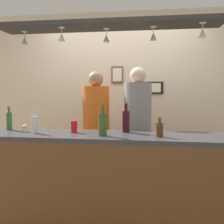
{
  "coord_description": "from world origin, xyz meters",
  "views": [
    {
      "loc": [
        0.4,
        -2.78,
        1.42
      ],
      "look_at": [
        0.0,
        0.1,
        1.16
      ],
      "focal_mm": 40.11,
      "sensor_mm": 36.0,
      "label": 1
    }
  ],
  "objects": [
    {
      "name": "picture_frame_crest",
      "position": [
        -0.05,
        1.06,
        1.65
      ],
      "size": [
        0.18,
        0.02,
        0.26
      ],
      "color": "brown",
      "rests_on": "back_wall"
    },
    {
      "name": "bottle_soda_clear",
      "position": [
        -0.72,
        -0.4,
        1.07
      ],
      "size": [
        0.06,
        0.06,
        0.23
      ],
      "color": "silver",
      "rests_on": "bar_counter"
    },
    {
      "name": "drink_can",
      "position": [
        -0.34,
        -0.3,
        1.04
      ],
      "size": [
        0.07,
        0.07,
        0.12
      ],
      "primitive_type": "cylinder",
      "color": "red",
      "rests_on": "bar_counter"
    },
    {
      "name": "person_left_orange_shirt",
      "position": [
        -0.24,
        0.34,
        1.0
      ],
      "size": [
        0.34,
        0.34,
        1.65
      ],
      "color": "#2D334C",
      "rests_on": "ground_plane"
    },
    {
      "name": "back_wall",
      "position": [
        0.0,
        1.1,
        1.3
      ],
      "size": [
        4.4,
        0.06,
        2.6
      ],
      "primitive_type": "cube",
      "color": "beige",
      "rests_on": "ground_plane"
    },
    {
      "name": "overhead_glass_rack",
      "position": [
        0.0,
        -0.3,
        2.05
      ],
      "size": [
        2.2,
        0.36,
        0.04
      ],
      "primitive_type": "cube",
      "color": "black"
    },
    {
      "name": "picture_frame_lower_pair",
      "position": [
        0.49,
        1.06,
        1.45
      ],
      "size": [
        0.3,
        0.02,
        0.18
      ],
      "color": "black",
      "rests_on": "back_wall"
    },
    {
      "name": "cupcake",
      "position": [
        -0.86,
        -0.33,
        1.02
      ],
      "size": [
        0.06,
        0.06,
        0.08
      ],
      "color": "beige",
      "rests_on": "bar_counter"
    },
    {
      "name": "bottle_beer_brown_stubby",
      "position": [
        0.52,
        -0.42,
        1.05
      ],
      "size": [
        0.07,
        0.07,
        0.18
      ],
      "color": "#512D14",
      "rests_on": "bar_counter"
    },
    {
      "name": "bottle_wine_dark_red",
      "position": [
        0.19,
        -0.2,
        1.1
      ],
      "size": [
        0.08,
        0.08,
        0.3
      ],
      "color": "#380F19",
      "rests_on": "bar_counter"
    },
    {
      "name": "hanging_wineglass_center_right",
      "position": [
        0.9,
        -0.36,
        1.94
      ],
      "size": [
        0.07,
        0.07,
        0.13
      ],
      "color": "silver",
      "rests_on": "overhead_glass_rack"
    },
    {
      "name": "ground_plane",
      "position": [
        0.0,
        0.0,
        0.0
      ],
      "size": [
        8.0,
        8.0,
        0.0
      ],
      "primitive_type": "plane",
      "color": "olive"
    },
    {
      "name": "hanging_wineglass_left",
      "position": [
        -0.43,
        -0.36,
        1.94
      ],
      "size": [
        0.07,
        0.07,
        0.13
      ],
      "color": "silver",
      "rests_on": "overhead_glass_rack"
    },
    {
      "name": "bar_counter",
      "position": [
        0.0,
        -0.5,
        0.67
      ],
      "size": [
        2.7,
        0.55,
        0.98
      ],
      "color": "#38383D",
      "rests_on": "ground_plane"
    },
    {
      "name": "person_right_grey_shirt",
      "position": [
        0.29,
        0.34,
        1.03
      ],
      "size": [
        0.34,
        0.34,
        1.7
      ],
      "color": "#2D334C",
      "rests_on": "ground_plane"
    },
    {
      "name": "hanging_wineglass_far_left",
      "position": [
        -0.88,
        -0.25,
        1.94
      ],
      "size": [
        0.07,
        0.07,
        0.13
      ],
      "color": "silver",
      "rests_on": "overhead_glass_rack"
    },
    {
      "name": "hanging_wineglass_center_left",
      "position": [
        -0.01,
        -0.26,
        1.94
      ],
      "size": [
        0.07,
        0.07,
        0.13
      ],
      "color": "silver",
      "rests_on": "overhead_glass_rack"
    },
    {
      "name": "bottle_beer_green_import",
      "position": [
        -1.1,
        -0.23,
        1.09
      ],
      "size": [
        0.06,
        0.06,
        0.26
      ],
      "color": "#336B2D",
      "rests_on": "bar_counter"
    },
    {
      "name": "hanging_wineglass_center",
      "position": [
        0.46,
        -0.27,
        1.94
      ],
      "size": [
        0.07,
        0.07,
        0.13
      ],
      "color": "silver",
      "rests_on": "overhead_glass_rack"
    },
    {
      "name": "bottle_champagne_green",
      "position": [
        -0.02,
        -0.44,
        1.1
      ],
      "size": [
        0.08,
        0.08,
        0.3
      ],
      "color": "#2D5623",
      "rests_on": "bar_counter"
    }
  ]
}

